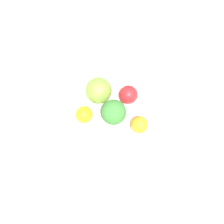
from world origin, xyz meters
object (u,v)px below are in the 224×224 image
object	(u,v)px
broccoli	(114,112)
orange_back	(139,125)
orange_front	(84,115)
apple_red	(99,90)
apple_green	(128,95)
bowl	(112,116)

from	to	relation	value
broccoli	orange_back	distance (m)	0.07
broccoli	orange_front	bearing A→B (deg)	10.46
broccoli	apple_red	xyz separation A→B (m)	(0.05, -0.05, -0.02)
apple_green	bowl	bearing A→B (deg)	58.22
orange_front	orange_back	bearing A→B (deg)	-177.82
broccoli	apple_red	size ratio (longest dim) A/B	1.23
broccoli	orange_back	world-z (taller)	broccoli
bowl	orange_front	distance (m)	0.08
orange_front	apple_red	bearing A→B (deg)	-107.94
apple_red	apple_green	size ratio (longest dim) A/B	1.40
broccoli	apple_red	bearing A→B (deg)	-46.55
bowl	apple_red	xyz separation A→B (m)	(0.04, -0.04, 0.05)
apple_red	apple_green	world-z (taller)	apple_red
apple_green	orange_front	xyz separation A→B (m)	(0.09, 0.07, -0.00)
apple_green	orange_front	world-z (taller)	apple_green
broccoli	orange_front	distance (m)	0.07
apple_red	orange_back	bearing A→B (deg)	152.57
broccoli	orange_back	size ratio (longest dim) A/B	1.89
broccoli	apple_green	distance (m)	0.07
broccoli	apple_red	distance (m)	0.07
bowl	apple_red	size ratio (longest dim) A/B	3.12
bowl	orange_front	bearing A→B (deg)	21.48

